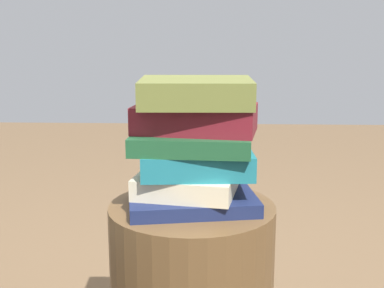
{
  "coord_description": "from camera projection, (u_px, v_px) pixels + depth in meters",
  "views": [
    {
      "loc": [
        -0.04,
        1.2,
        0.96
      ],
      "look_at": [
        0.0,
        0.0,
        0.69
      ],
      "focal_mm": 49.51,
      "sensor_mm": 36.0,
      "label": 1
    }
  ],
  "objects": [
    {
      "name": "book_navy",
      "position": [
        191.0,
        200.0,
        1.25
      ],
      "size": [
        0.32,
        0.25,
        0.03
      ],
      "primitive_type": "cube",
      "rotation": [
        0.0,
        0.0,
        0.16
      ],
      "color": "#19234C",
      "rests_on": "side_table"
    },
    {
      "name": "book_cream",
      "position": [
        188.0,
        182.0,
        1.26
      ],
      "size": [
        0.26,
        0.24,
        0.05
      ],
      "primitive_type": "cube",
      "rotation": [
        0.0,
        0.0,
        -0.17
      ],
      "color": "beige",
      "rests_on": "book_navy"
    },
    {
      "name": "book_teal",
      "position": [
        197.0,
        161.0,
        1.24
      ],
      "size": [
        0.27,
        0.2,
        0.06
      ],
      "primitive_type": "cube",
      "rotation": [
        0.0,
        0.0,
        0.07
      ],
      "color": "#1E727F",
      "rests_on": "book_cream"
    },
    {
      "name": "book_forest",
      "position": [
        193.0,
        141.0,
        1.23
      ],
      "size": [
        0.28,
        0.22,
        0.04
      ],
      "primitive_type": "cube",
      "rotation": [
        0.0,
        0.0,
        -0.06
      ],
      "color": "#1E512D",
      "rests_on": "book_teal"
    },
    {
      "name": "book_maroon",
      "position": [
        195.0,
        119.0,
        1.22
      ],
      "size": [
        0.3,
        0.19,
        0.06
      ],
      "primitive_type": "cube",
      "rotation": [
        0.0,
        0.0,
        -0.15
      ],
      "color": "maroon",
      "rests_on": "book_forest"
    },
    {
      "name": "book_olive",
      "position": [
        196.0,
        92.0,
        1.21
      ],
      "size": [
        0.26,
        0.2,
        0.06
      ],
      "primitive_type": "cube",
      "rotation": [
        0.0,
        0.0,
        0.03
      ],
      "color": "olive",
      "rests_on": "book_maroon"
    }
  ]
}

